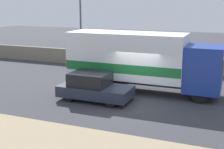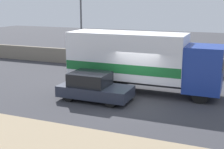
{
  "view_description": "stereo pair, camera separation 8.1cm",
  "coord_description": "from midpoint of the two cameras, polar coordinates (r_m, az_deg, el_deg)",
  "views": [
    {
      "loc": [
        4.94,
        -15.19,
        5.24
      ],
      "look_at": [
        -1.45,
        0.68,
        1.18
      ],
      "focal_mm": 50.0,
      "sensor_mm": 36.0,
      "label": 1
    },
    {
      "loc": [
        5.01,
        -15.16,
        5.24
      ],
      "look_at": [
        -1.45,
        0.68,
        1.18
      ],
      "focal_mm": 50.0,
      "sensor_mm": 36.0,
      "label": 2
    }
  ],
  "objects": [
    {
      "name": "ground_plane",
      "position": [
        16.81,
        3.61,
        -4.83
      ],
      "size": [
        80.0,
        80.0,
        0.0
      ],
      "primitive_type": "plane",
      "color": "#38383D"
    },
    {
      "name": "stone_wall_backdrop",
      "position": [
        23.9,
        9.51,
        2.04
      ],
      "size": [
        60.0,
        0.35,
        1.25
      ],
      "color": "gray",
      "rests_on": "ground_plane"
    },
    {
      "name": "street_lamp",
      "position": [
        25.03,
        -5.89,
        11.05
      ],
      "size": [
        0.56,
        0.28,
        7.41
      ],
      "color": "#4C4C51",
      "rests_on": "ground_plane"
    },
    {
      "name": "box_truck",
      "position": [
        18.22,
        4.82,
        2.71
      ],
      "size": [
        8.82,
        2.44,
        3.44
      ],
      "color": "navy",
      "rests_on": "ground_plane"
    },
    {
      "name": "car_hatchback",
      "position": [
        16.78,
        -3.51,
        -2.29
      ],
      "size": [
        3.91,
        1.84,
        1.5
      ],
      "color": "#282D3D",
      "rests_on": "ground_plane"
    }
  ]
}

